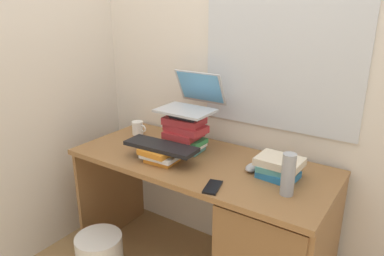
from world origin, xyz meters
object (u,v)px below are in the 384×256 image
(book_stack_tall, at_px, (185,131))
(book_stack_keyboard_riser, at_px, (160,155))
(mug, at_px, (138,128))
(desk, at_px, (256,236))
(keyboard, at_px, (161,146))
(cell_phone, at_px, (213,187))
(water_bottle, at_px, (288,174))
(laptop, at_px, (192,101))
(computer_mouse, at_px, (252,167))
(book_stack_side, at_px, (279,167))

(book_stack_tall, height_order, book_stack_keyboard_riser, book_stack_tall)
(book_stack_tall, bearing_deg, mug, 173.17)
(desk, bearing_deg, keyboard, -169.27)
(cell_phone, bearing_deg, water_bottle, 9.37)
(mug, distance_m, water_bottle, 1.13)
(keyboard, bearing_deg, mug, 145.00)
(cell_phone, bearing_deg, book_stack_keyboard_riser, 150.94)
(cell_phone, bearing_deg, desk, 41.14)
(book_stack_tall, xyz_separation_m, book_stack_keyboard_riser, (-0.02, -0.21, -0.08))
(laptop, relative_size, computer_mouse, 3.10)
(book_stack_side, bearing_deg, keyboard, -164.39)
(keyboard, distance_m, computer_mouse, 0.51)
(desk, height_order, water_bottle, water_bottle)
(keyboard, distance_m, water_bottle, 0.71)
(laptop, bearing_deg, desk, -17.21)
(computer_mouse, distance_m, cell_phone, 0.29)
(laptop, distance_m, keyboard, 0.34)
(desk, relative_size, water_bottle, 7.34)
(desk, bearing_deg, book_stack_tall, 169.77)
(book_stack_side, distance_m, laptop, 0.64)
(cell_phone, bearing_deg, laptop, 120.24)
(computer_mouse, bearing_deg, cell_phone, -104.76)
(keyboard, relative_size, mug, 3.87)
(book_stack_side, height_order, computer_mouse, book_stack_side)
(book_stack_keyboard_riser, relative_size, laptop, 0.65)
(laptop, xyz_separation_m, cell_phone, (0.37, -0.38, -0.29))
(laptop, relative_size, keyboard, 0.77)
(cell_phone, bearing_deg, keyboard, 149.80)
(keyboard, xyz_separation_m, water_bottle, (0.71, 0.03, 0.01))
(laptop, height_order, cell_phone, laptop)
(book_stack_tall, distance_m, water_bottle, 0.71)
(desk, xyz_separation_m, water_bottle, (0.16, -0.08, 0.44))
(book_stack_tall, height_order, cell_phone, book_stack_tall)
(laptop, xyz_separation_m, keyboard, (-0.03, -0.26, -0.20))
(laptop, bearing_deg, mug, -177.68)
(desk, distance_m, cell_phone, 0.43)
(book_stack_tall, bearing_deg, laptop, 90.32)
(desk, distance_m, laptop, 0.83)
(book_stack_side, distance_m, keyboard, 0.64)
(water_bottle, bearing_deg, mug, 168.68)
(book_stack_side, bearing_deg, desk, -134.83)
(computer_mouse, relative_size, mug, 0.96)
(book_stack_tall, height_order, laptop, laptop)
(book_stack_side, height_order, laptop, laptop)
(keyboard, bearing_deg, water_bottle, -0.80)
(water_bottle, distance_m, cell_phone, 0.35)
(book_stack_keyboard_riser, bearing_deg, mug, 147.08)
(laptop, relative_size, water_bottle, 1.61)
(book_stack_side, bearing_deg, computer_mouse, -177.71)
(desk, xyz_separation_m, computer_mouse, (-0.07, 0.06, 0.36))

